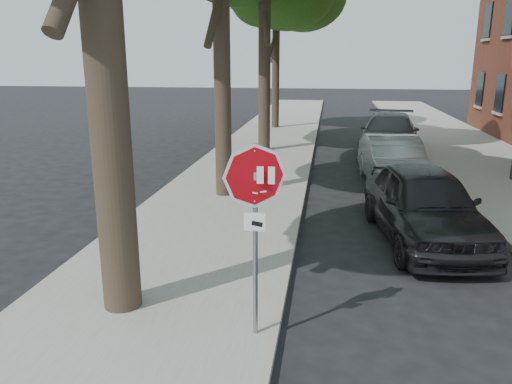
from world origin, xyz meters
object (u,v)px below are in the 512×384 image
Objects in this scene: car_b at (393,161)px; car_a at (424,204)px; car_c at (389,134)px; stop_sign at (255,204)px.

car_a is at bearing -93.56° from car_b.
car_c reaches higher than car_a.
car_b is (-0.07, 4.83, -0.06)m from car_a.
car_a is 10.09m from car_c.
car_a reaches higher than car_b.
car_b is at bearing -87.55° from car_c.
car_c is (3.30, 14.49, -1.15)m from stop_sign.
car_b is at bearing 83.64° from car_a.
car_b is 0.81× the size of car_c.
car_b is 5.28m from car_c.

